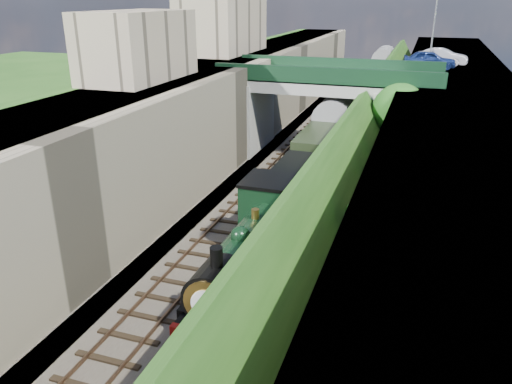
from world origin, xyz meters
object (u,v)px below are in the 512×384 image
(lamppost, at_px, (435,25))
(car_silver, at_px, (441,57))
(tender, at_px, (297,194))
(road_bridge, at_px, (335,106))
(tree, at_px, (401,113))
(car_blue, at_px, (429,59))
(locomotive, at_px, (254,250))

(lamppost, bearing_deg, car_silver, 45.05)
(tender, bearing_deg, car_silver, 72.02)
(road_bridge, relative_size, car_silver, 3.81)
(tree, xyz_separation_m, lamppost, (1.43, 12.02, 4.92))
(tree, height_order, car_blue, car_blue)
(tree, relative_size, car_silver, 1.57)
(road_bridge, xyz_separation_m, locomotive, (0.26, -19.74, -2.18))
(road_bridge, xyz_separation_m, car_blue, (6.34, 6.77, 2.88))
(tender, bearing_deg, road_bridge, 91.18)
(road_bridge, height_order, tree, road_bridge)
(road_bridge, height_order, car_blue, car_blue)
(car_silver, relative_size, tender, 0.70)
(car_blue, xyz_separation_m, car_silver, (0.95, 2.54, -0.01))
(lamppost, relative_size, locomotive, 0.59)
(tree, height_order, locomotive, tree)
(car_blue, bearing_deg, locomotive, 161.72)
(road_bridge, relative_size, lamppost, 2.67)
(car_blue, distance_m, locomotive, 27.67)
(road_bridge, bearing_deg, car_blue, 46.86)
(car_silver, distance_m, tender, 23.41)
(road_bridge, relative_size, car_blue, 3.86)
(locomotive, bearing_deg, lamppost, 77.69)
(tree, height_order, lamppost, lamppost)
(car_silver, bearing_deg, tender, 170.16)
(car_silver, relative_size, locomotive, 0.41)
(road_bridge, height_order, locomotive, road_bridge)
(road_bridge, height_order, tender, road_bridge)
(lamppost, height_order, tender, lamppost)
(lamppost, xyz_separation_m, tender, (-6.15, -20.79, -7.95))
(road_bridge, xyz_separation_m, tree, (4.97, -3.61, 0.57))
(tree, xyz_separation_m, tender, (-4.71, -8.77, -3.03))
(tree, distance_m, car_blue, 10.72)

